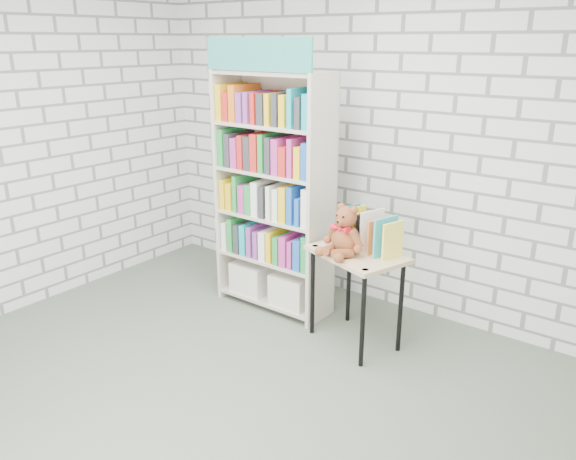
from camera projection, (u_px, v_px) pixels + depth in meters
The scene contains 6 objects.
ground at pixel (209, 400), 3.65m from camera, with size 4.50×4.50×0.00m, color #525C4E.
room_shell at pixel (195, 123), 3.07m from camera, with size 4.52×4.02×2.81m.
bookshelf at pixel (274, 192), 4.64m from camera, with size 1.00×0.39×2.24m.
display_table at pixel (357, 265), 4.15m from camera, with size 0.80×0.67×0.74m.
table_books at pixel (369, 231), 4.13m from camera, with size 0.52×0.35×0.29m.
teddy_bear at pixel (344, 235), 4.04m from camera, with size 0.34×0.32×0.37m.
Camera 1 is at (2.28, -2.16, 2.22)m, focal length 35.00 mm.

